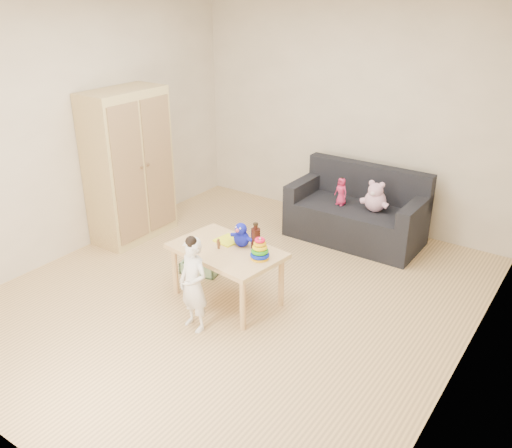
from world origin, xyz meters
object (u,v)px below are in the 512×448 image
Objects in this scene: wardrobe at (129,166)px; sofa at (355,223)px; toddler at (194,286)px; play_table at (227,274)px.

wardrobe reaches higher than sofa.
play_table is at bearing 105.11° from toddler.
sofa is 1.49× the size of play_table.
sofa is at bearing 77.32° from play_table.
toddler is (1.78, -1.02, -0.43)m from wardrobe.
toddler is (-0.36, -2.34, 0.20)m from sofa.
toddler is at bearing -98.47° from sofa.
toddler reaches higher than play_table.
wardrobe is at bearing -148.04° from sofa.
wardrobe reaches higher than play_table.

